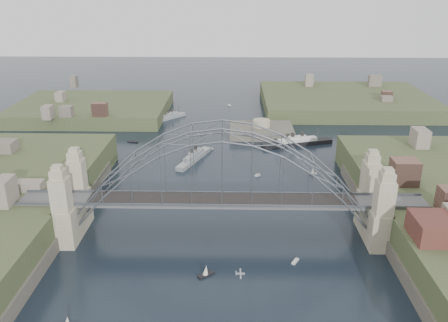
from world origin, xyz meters
TOP-DOWN VIEW (x-y plane):
  - ground at (0.00, 0.00)m, footprint 500.00×500.00m
  - bridge at (0.00, 0.00)m, footprint 84.00×13.80m
  - headland_nw at (-55.00, 95.00)m, footprint 60.00×45.00m
  - headland_ne at (50.00, 110.00)m, footprint 70.00×55.00m
  - fort_island at (12.00, 70.00)m, footprint 22.00×16.00m
  - naval_cruiser_near at (-9.66, 44.07)m, footprint 9.21×18.82m
  - naval_cruiser_far at (-22.65, 89.64)m, footprint 11.13×12.46m
  - ocean_liner at (23.26, 58.94)m, footprint 24.01×10.29m
  - aeroplane at (3.38, -24.77)m, footprint 1.46×2.78m
  - small_boat_a at (-23.88, 19.29)m, footprint 2.93×1.55m
  - small_boat_b at (9.04, 32.37)m, footprint 1.75×1.29m
  - small_boat_c at (-2.60, -14.76)m, footprint 3.23×2.82m
  - small_boat_d at (24.51, 34.16)m, footprint 2.59×1.31m
  - small_boat_e at (-31.65, 60.70)m, footprint 3.75×2.03m
  - small_boat_f at (-4.99, 53.96)m, footprint 1.87×0.97m
  - small_boat_h at (-9.63, 69.09)m, footprint 2.04×1.62m
  - small_boat_i at (33.09, 11.11)m, footprint 2.84×1.79m
  - small_boat_k at (0.17, 110.51)m, footprint 1.63×1.94m
  - small_boat_l at (-35.04, 27.42)m, footprint 1.63×3.10m
  - small_boat_m at (14.36, -9.94)m, footprint 1.66×2.17m

SIDE VIEW (x-z plane):
  - fort_island at x=12.00m, z-range -5.04..4.36m
  - ground at x=0.00m, z-range 0.00..0.00m
  - small_boat_e at x=-31.65m, z-range -0.08..0.38m
  - small_boat_h at x=-9.63m, z-range -0.08..0.38m
  - small_boat_i at x=33.09m, z-range -0.08..0.38m
  - small_boat_l at x=-35.04m, z-range -0.08..0.38m
  - small_boat_m at x=14.36m, z-range -0.08..0.38m
  - small_boat_a at x=-23.88m, z-range -0.43..0.99m
  - small_boat_k at x=0.17m, z-range -0.42..1.00m
  - small_boat_f at x=-4.99m, z-range -0.42..1.01m
  - small_boat_b at x=9.04m, z-range -0.42..1.01m
  - headland_nw at x=-55.00m, z-range -4.00..5.00m
  - small_boat_c at x=-2.60m, z-range -0.47..1.90m
  - headland_ne at x=50.00m, z-range -4.00..5.50m
  - naval_cruiser_far at x=-22.65m, z-range -1.71..3.25m
  - small_boat_d at x=24.51m, z-range -0.34..2.04m
  - naval_cruiser_near at x=-9.66m, z-range -1.98..3.77m
  - ocean_liner at x=23.26m, z-range -2.04..3.88m
  - aeroplane at x=3.38m, z-range 7.28..7.68m
  - bridge at x=0.00m, z-range 0.02..24.62m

